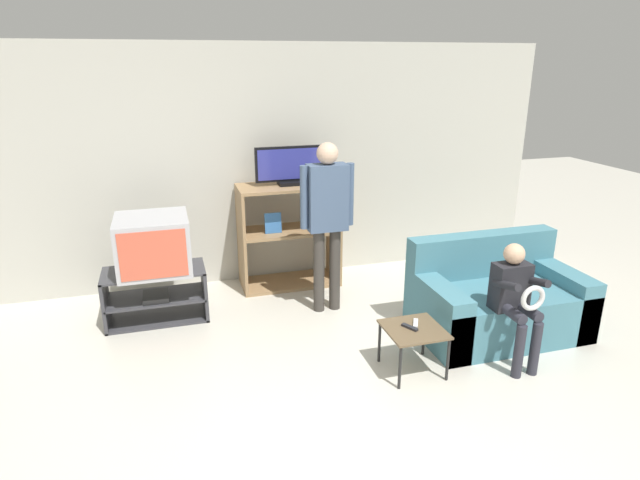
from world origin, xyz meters
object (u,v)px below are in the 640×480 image
Objects in this scene: person_seated_child at (516,295)px; media_shelf at (289,235)px; remote_control_white at (416,323)px; tv_stand at (156,295)px; person_standing_adult at (327,211)px; remote_control_black at (410,327)px; television_flat at (290,167)px; snack_table at (414,333)px; television_main at (153,244)px; couch at (496,301)px.

media_shelf is at bearing 122.94° from person_seated_child.
tv_stand is at bearing 171.12° from remote_control_white.
person_standing_adult is at bearing -8.96° from tv_stand.
person_seated_child is (1.38, -2.14, 0.03)m from media_shelf.
remote_control_black is at bearing -120.50° from remote_control_white.
media_shelf is 0.75m from television_flat.
tv_stand reaches higher than remote_control_black.
tv_stand is at bearing 142.10° from snack_table.
media_shelf is at bearing 18.85° from television_main.
couch reaches higher than remote_control_black.
television_flat is 2.64m from person_seated_child.
snack_table is at bearing -75.50° from person_standing_adult.
remote_control_white is at bearing -73.06° from person_standing_adult.
snack_table is 3.18× the size of remote_control_white.
person_seated_child is (0.87, -0.11, 0.22)m from remote_control_black.
television_flat is 1.66× the size of snack_table.
television_flat is 2.27m from remote_control_white.
snack_table is (1.96, -1.55, -0.43)m from television_main.
media_shelf is 7.92× the size of remote_control_black.
remote_control_white is 1.06m from couch.
television_flat is 0.74× the size of person_seated_child.
snack_table is at bearing -75.07° from media_shelf.
television_main reaches higher than tv_stand.
television_main is 0.65× the size of person_seated_child.
person_standing_adult reaches higher than television_main.
snack_table is 0.89m from person_seated_child.
television_main is 0.45× the size of couch.
couch is (3.02, -1.13, 0.05)m from tv_stand.
media_shelf is 2.10m from remote_control_black.
television_main is 2.53m from remote_control_white.
tv_stand is 1.44× the size of television_main.
snack_table is 3.18× the size of remote_control_black.
snack_table is (0.54, -2.04, -0.24)m from media_shelf.
media_shelf is 2.55m from person_seated_child.
media_shelf is 2.49× the size of snack_table.
tv_stand is 2.49m from remote_control_black.
snack_table is 0.27× the size of person_standing_adult.
couch reaches higher than remote_control_white.
television_main reaches higher than snack_table.
person_seated_child is (1.35, -2.15, -0.72)m from television_flat.
remote_control_black is at bearing -75.87° from media_shelf.
media_shelf reaches higher than snack_table.
remote_control_white is 0.08× the size of person_standing_adult.
media_shelf is 0.67× the size of person_standing_adult.
snack_table is 0.31× the size of couch.
snack_table is 0.45× the size of person_seated_child.
tv_stand is 1.85m from person_standing_adult.
person_standing_adult reaches higher than television_flat.
person_standing_adult reaches higher than media_shelf.
television_flat is at bearing 18.98° from television_main.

